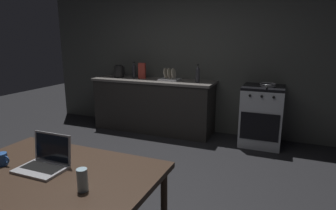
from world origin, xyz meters
The scene contains 14 objects.
ground_plane centered at (0.00, 0.00, 0.00)m, with size 12.00×12.00×0.00m, color black.
back_wall centered at (0.30, 2.46, 1.31)m, with size 6.40×0.10×2.62m, color #484945.
kitchen_counter centered at (-0.64, 2.11, 0.46)m, with size 2.16×0.64×0.92m.
stove_oven centered at (1.20, 2.11, 0.46)m, with size 0.60×0.62×0.92m.
dining_table centered at (0.09, -1.00, 0.68)m, with size 1.40×0.91×0.75m.
laptop centered at (0.00, -0.98, 0.79)m, with size 0.32×0.25×0.23m.
electric_kettle centered at (-1.32, 2.11, 1.03)m, with size 0.20×0.18×0.23m.
bottle centered at (0.18, 2.06, 1.06)m, with size 0.07×0.07×0.29m.
frying_pan centered at (1.25, 2.08, 0.94)m, with size 0.23×0.40×0.05m.
coffee_mug centered at (-0.32, -1.05, 0.79)m, with size 0.12×0.08×0.09m.
drinking_glass centered at (0.43, -1.11, 0.81)m, with size 0.06×0.06×0.14m.
cereal_box centered at (-0.86, 2.13, 1.06)m, with size 0.13×0.05×0.27m.
dish_rack centered at (-0.33, 2.11, 0.97)m, with size 0.34×0.26×0.21m.
bottle_b centered at (-1.06, 2.19, 1.05)m, with size 0.07×0.07×0.28m.
Camera 1 is at (1.46, -2.31, 1.62)m, focal length 30.25 mm.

